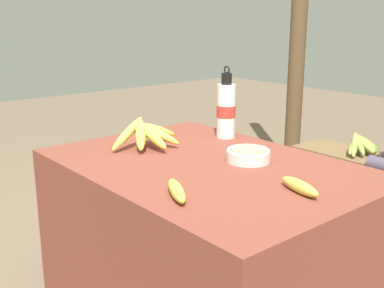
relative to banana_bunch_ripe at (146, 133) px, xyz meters
name	(u,v)px	position (x,y,z in m)	size (l,w,h in m)	color
market_counter	(206,243)	(0.34, 0.05, -0.42)	(1.28, 0.91, 0.70)	brown
banana_bunch_ripe	(146,133)	(0.00, 0.00, 0.00)	(0.23, 0.37, 0.15)	#4C381E
serving_bowl	(248,154)	(0.43, 0.20, -0.04)	(0.18, 0.18, 0.05)	white
water_bottle	(226,110)	(0.09, 0.40, 0.07)	(0.09, 0.09, 0.34)	white
loose_banana_front	(177,191)	(0.55, -0.27, -0.05)	(0.20, 0.13, 0.04)	#E0C64C
loose_banana_side	(300,186)	(0.79, 0.07, -0.05)	(0.19, 0.09, 0.04)	#E0C64C
banana_bunch_green	(361,144)	(0.16, 1.51, -0.28)	(0.19, 0.32, 0.15)	#4C381E
support_post_near	(300,2)	(-0.68, 1.90, 0.60)	(0.13, 0.13, 2.73)	brown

